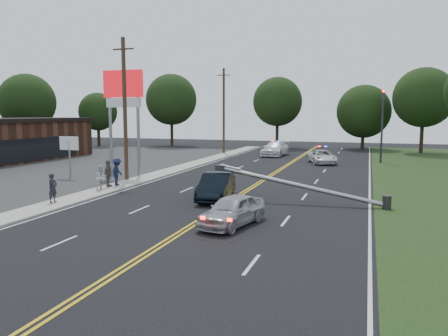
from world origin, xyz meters
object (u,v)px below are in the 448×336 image
(small_sign, at_px, (69,147))
(waiting_sedan, at_px, (232,210))
(emergency_b, at_px, (275,149))
(bystander_d, at_px, (108,173))
(traffic_signal, at_px, (382,119))
(emergency_a, at_px, (322,157))
(fallen_streetlight, at_px, (309,187))
(bystander_b, at_px, (101,178))
(utility_pole_mid, at_px, (125,109))
(bystander_c, at_px, (117,172))
(utility_pole_far, at_px, (224,111))
(bystander_a, at_px, (53,188))
(pylon_sign, at_px, (123,97))
(crashed_sedan, at_px, (216,186))

(small_sign, distance_m, waiting_sedan, 18.38)
(emergency_b, height_order, bystander_d, bystander_d)
(traffic_signal, bearing_deg, emergency_a, -155.37)
(small_sign, bearing_deg, waiting_sedan, -31.26)
(fallen_streetlight, distance_m, bystander_b, 12.60)
(utility_pole_mid, distance_m, bystander_c, 4.85)
(utility_pole_far, bearing_deg, small_sign, -102.31)
(fallen_streetlight, relative_size, emergency_b, 1.71)
(emergency_a, relative_size, bystander_b, 2.99)
(utility_pole_far, relative_size, bystander_a, 6.45)
(emergency_a, bearing_deg, traffic_signal, 6.02)
(pylon_sign, xyz_separation_m, crashed_sedan, (9.60, -6.30, -5.26))
(traffic_signal, bearing_deg, bystander_a, -122.73)
(small_sign, distance_m, utility_pole_mid, 5.53)
(utility_pole_mid, bearing_deg, utility_pole_far, 90.00)
(crashed_sedan, height_order, bystander_d, bystander_d)
(fallen_streetlight, xyz_separation_m, utility_pole_mid, (-13.39, 4.00, 4.17))
(emergency_a, height_order, bystander_b, bystander_b)
(pylon_sign, distance_m, crashed_sedan, 12.63)
(small_sign, bearing_deg, bystander_d, -30.44)
(waiting_sedan, height_order, bystander_c, bystander_c)
(utility_pole_mid, height_order, bystander_b, utility_pole_mid)
(emergency_b, bearing_deg, bystander_a, -96.67)
(traffic_signal, height_order, utility_pole_mid, utility_pole_mid)
(traffic_signal, xyz_separation_m, bystander_a, (-16.94, -26.36, -3.31))
(bystander_a, bearing_deg, bystander_d, 4.79)
(waiting_sedan, height_order, bystander_a, bystander_a)
(small_sign, distance_m, crashed_sedan, 13.88)
(utility_pole_mid, distance_m, bystander_b, 6.04)
(traffic_signal, bearing_deg, bystander_c, -129.15)
(fallen_streetlight, xyz_separation_m, emergency_a, (-1.26, 19.53, -0.28))
(traffic_signal, xyz_separation_m, bystander_d, (-16.99, -21.12, -3.22))
(bystander_c, bearing_deg, emergency_b, -22.81)
(bystander_b, height_order, bystander_d, bystander_d)
(pylon_sign, bearing_deg, traffic_signal, 40.39)
(fallen_streetlight, relative_size, utility_pole_far, 0.94)
(bystander_a, bearing_deg, bystander_b, 1.02)
(crashed_sedan, distance_m, bystander_a, 8.74)
(pylon_sign, distance_m, utility_pole_mid, 2.55)
(utility_pole_far, distance_m, crashed_sedan, 27.92)
(crashed_sedan, xyz_separation_m, bystander_b, (-7.51, 0.03, 0.15))
(utility_pole_mid, relative_size, crashed_sedan, 2.24)
(pylon_sign, relative_size, bystander_d, 4.63)
(crashed_sedan, xyz_separation_m, bystander_c, (-7.49, 1.80, 0.28))
(utility_pole_mid, bearing_deg, pylon_sign, 123.02)
(bystander_b, bearing_deg, fallen_streetlight, -79.23)
(traffic_signal, bearing_deg, small_sign, -141.10)
(bystander_c, bearing_deg, small_sign, 56.01)
(traffic_signal, relative_size, bystander_a, 4.55)
(bystander_b, distance_m, bystander_d, 1.18)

